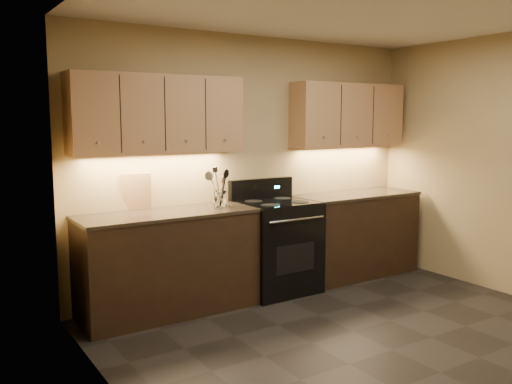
{
  "coord_description": "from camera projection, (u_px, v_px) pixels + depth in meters",
  "views": [
    {
      "loc": [
        -3.02,
        -2.75,
        1.76
      ],
      "look_at": [
        -0.31,
        1.45,
        1.08
      ],
      "focal_mm": 38.0,
      "sensor_mm": 36.0,
      "label": 1
    }
  ],
  "objects": [
    {
      "name": "upper_cab_right",
      "position": [
        348.0,
        115.0,
        6.09
      ],
      "size": [
        1.44,
        0.3,
        0.7
      ],
      "primitive_type": "cube",
      "color": "#A57552",
      "rests_on": "wall_back"
    },
    {
      "name": "black_spoon",
      "position": [
        220.0,
        187.0,
        5.15
      ],
      "size": [
        0.11,
        0.12,
        0.35
      ],
      "primitive_type": null,
      "rotation": [
        0.19,
        0.12,
        0.06
      ],
      "color": "black",
      "rests_on": "utensil_crock"
    },
    {
      "name": "utensil_crock",
      "position": [
        220.0,
        199.0,
        5.15
      ],
      "size": [
        0.13,
        0.13,
        0.15
      ],
      "color": "white",
      "rests_on": "counter_left"
    },
    {
      "name": "wall_back",
      "position": [
        253.0,
        163.0,
        5.64
      ],
      "size": [
        4.0,
        0.04,
        2.6
      ],
      "primitive_type": "cube",
      "color": "tan",
      "rests_on": "ground"
    },
    {
      "name": "wooden_spoon",
      "position": [
        217.0,
        190.0,
        5.11
      ],
      "size": [
        0.14,
        0.07,
        0.29
      ],
      "primitive_type": null,
      "rotation": [
        0.02,
        0.29,
        0.18
      ],
      "color": "tan",
      "rests_on": "utensil_crock"
    },
    {
      "name": "cutting_board",
      "position": [
        136.0,
        191.0,
        4.95
      ],
      "size": [
        0.28,
        0.13,
        0.34
      ],
      "primitive_type": "cube",
      "rotation": [
        0.13,
        0.0,
        -0.25
      ],
      "color": "tan",
      "rests_on": "counter_left"
    },
    {
      "name": "stove",
      "position": [
        276.0,
        245.0,
        5.53
      ],
      "size": [
        0.76,
        0.68,
        1.14
      ],
      "color": "black",
      "rests_on": "ground"
    },
    {
      "name": "outlet_plate",
      "position": [
        134.0,
        189.0,
        4.97
      ],
      "size": [
        0.08,
        0.01,
        0.12
      ],
      "primitive_type": "cube",
      "color": "#B2B5BA",
      "rests_on": "wall_back"
    },
    {
      "name": "wall_left",
      "position": [
        138.0,
        205.0,
        2.9
      ],
      "size": [
        0.04,
        4.0,
        2.6
      ],
      "primitive_type": "cube",
      "color": "tan",
      "rests_on": "ground"
    },
    {
      "name": "floor",
      "position": [
        392.0,
        350.0,
        4.15
      ],
      "size": [
        4.0,
        4.0,
        0.0
      ],
      "primitive_type": "plane",
      "color": "black",
      "rests_on": "ground"
    },
    {
      "name": "counter_left",
      "position": [
        168.0,
        262.0,
        4.92
      ],
      "size": [
        1.62,
        0.62,
        0.93
      ],
      "color": "black",
      "rests_on": "ground"
    },
    {
      "name": "steel_skimmer",
      "position": [
        224.0,
        187.0,
        5.14
      ],
      "size": [
        0.23,
        0.13,
        0.35
      ],
      "primitive_type": null,
      "rotation": [
        -0.13,
        -0.44,
        0.01
      ],
      "color": "silver",
      "rests_on": "utensil_crock"
    },
    {
      "name": "upper_cab_left",
      "position": [
        158.0,
        114.0,
        4.86
      ],
      "size": [
        1.6,
        0.3,
        0.7
      ],
      "primitive_type": "cube",
      "color": "#A57552",
      "rests_on": "wall_back"
    },
    {
      "name": "counter_right",
      "position": [
        354.0,
        234.0,
        6.14
      ],
      "size": [
        1.46,
        0.62,
        0.93
      ],
      "color": "black",
      "rests_on": "ground"
    },
    {
      "name": "steel_spatula",
      "position": [
        221.0,
        184.0,
        5.15
      ],
      "size": [
        0.18,
        0.14,
        0.41
      ],
      "primitive_type": null,
      "rotation": [
        0.15,
        -0.19,
        -0.23
      ],
      "color": "silver",
      "rests_on": "utensil_crock"
    }
  ]
}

